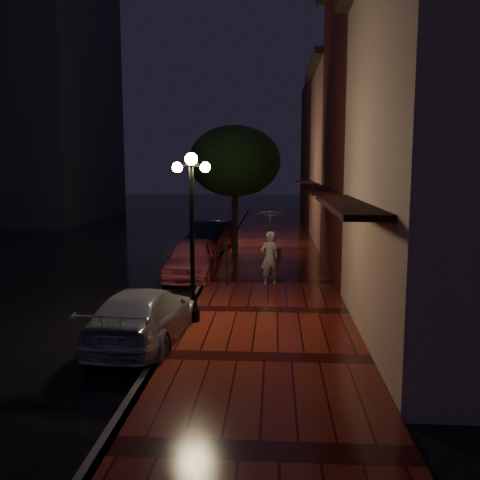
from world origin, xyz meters
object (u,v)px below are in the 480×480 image
at_px(pink_car, 192,258).
at_px(woman_with_umbrella, 270,235).
at_px(navy_car, 211,237).
at_px(parking_meter, 227,261).
at_px(streetlamp_near, 192,227).
at_px(street_tree, 235,163).
at_px(streetlamp_far, 234,196).
at_px(silver_car, 144,316).

height_order(pink_car, woman_with_umbrella, woman_with_umbrella).
relative_size(navy_car, parking_meter, 3.24).
xyz_separation_m(streetlamp_near, parking_meter, (0.50, 4.09, -1.60)).
bearing_deg(woman_with_umbrella, streetlamp_near, 47.54).
bearing_deg(street_tree, streetlamp_far, 94.91).
bearing_deg(pink_car, silver_car, -89.48).
bearing_deg(navy_car, woman_with_umbrella, -63.26).
bearing_deg(pink_car, woman_with_umbrella, -28.34).
height_order(silver_car, parking_meter, parking_meter).
distance_m(pink_car, silver_car, 7.37).
relative_size(street_tree, pink_car, 1.34).
bearing_deg(pink_car, streetlamp_far, 83.72).
height_order(streetlamp_near, parking_meter, streetlamp_near).
bearing_deg(parking_meter, navy_car, 116.05).
bearing_deg(street_tree, silver_car, -95.60).
xyz_separation_m(streetlamp_near, navy_car, (-0.97, 12.07, -1.85)).
xyz_separation_m(street_tree, navy_car, (-1.23, 1.08, -3.50)).
height_order(streetlamp_far, navy_car, streetlamp_far).
distance_m(streetlamp_near, pink_car, 6.39).
xyz_separation_m(street_tree, parking_meter, (0.24, -6.90, -3.24)).
height_order(streetlamp_far, pink_car, streetlamp_far).
relative_size(silver_car, parking_meter, 3.20).
xyz_separation_m(silver_car, woman_with_umbrella, (2.88, 5.78, 1.18)).
bearing_deg(pink_car, parking_meter, -52.75).
bearing_deg(streetlamp_far, streetlamp_near, -90.00).
bearing_deg(woman_with_umbrella, streetlamp_far, -97.57).
bearing_deg(street_tree, streetlamp_near, -91.35).
xyz_separation_m(pink_car, silver_car, (0.00, -7.37, -0.09)).
height_order(streetlamp_near, pink_car, streetlamp_near).
xyz_separation_m(streetlamp_near, pink_car, (-0.95, 6.04, -1.86)).
bearing_deg(silver_car, streetlamp_near, -121.65).
bearing_deg(streetlamp_near, pink_car, 98.94).
relative_size(navy_car, woman_with_umbrella, 1.79).
xyz_separation_m(street_tree, woman_with_umbrella, (1.67, -6.54, -2.42)).
relative_size(street_tree, woman_with_umbrella, 2.28).
relative_size(streetlamp_near, silver_car, 0.96).
height_order(streetlamp_far, silver_car, streetlamp_far).
xyz_separation_m(streetlamp_near, street_tree, (0.26, 10.99, 1.64)).
distance_m(streetlamp_near, street_tree, 11.12).
distance_m(streetlamp_far, parking_meter, 10.05).
bearing_deg(parking_meter, pink_car, 142.29).
distance_m(street_tree, woman_with_umbrella, 7.17).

